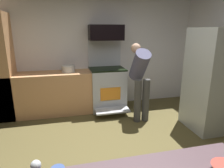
{
  "coord_description": "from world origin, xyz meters",
  "views": [
    {
      "loc": [
        -0.57,
        -2.25,
        1.78
      ],
      "look_at": [
        0.04,
        0.3,
        1.05
      ],
      "focal_mm": 31.46,
      "sensor_mm": 36.0,
      "label": 1
    }
  ],
  "objects_px": {
    "oven_range": "(107,87)",
    "wine_glass_mid": "(36,167)",
    "microwave": "(106,33)",
    "person_cook": "(140,76)",
    "stock_pot": "(68,69)",
    "refrigerator": "(216,80)"
  },
  "relations": [
    {
      "from": "oven_range",
      "to": "wine_glass_mid",
      "type": "bearing_deg",
      "value": -109.1
    },
    {
      "from": "person_cook",
      "to": "stock_pot",
      "type": "distance_m",
      "value": 1.53
    },
    {
      "from": "oven_range",
      "to": "microwave",
      "type": "distance_m",
      "value": 1.21
    },
    {
      "from": "refrigerator",
      "to": "person_cook",
      "type": "bearing_deg",
      "value": 150.13
    },
    {
      "from": "wine_glass_mid",
      "to": "microwave",
      "type": "bearing_deg",
      "value": 71.4
    },
    {
      "from": "microwave",
      "to": "wine_glass_mid",
      "type": "relative_size",
      "value": 4.63
    },
    {
      "from": "refrigerator",
      "to": "stock_pot",
      "type": "distance_m",
      "value": 2.89
    },
    {
      "from": "refrigerator",
      "to": "person_cook",
      "type": "xyz_separation_m",
      "value": [
        -1.18,
        0.68,
        -0.01
      ]
    },
    {
      "from": "person_cook",
      "to": "wine_glass_mid",
      "type": "distance_m",
      "value": 2.99
    },
    {
      "from": "refrigerator",
      "to": "stock_pot",
      "type": "relative_size",
      "value": 6.45
    },
    {
      "from": "microwave",
      "to": "person_cook",
      "type": "relative_size",
      "value": 0.49
    },
    {
      "from": "microwave",
      "to": "refrigerator",
      "type": "xyz_separation_m",
      "value": [
        1.7,
        -1.45,
        -0.81
      ]
    },
    {
      "from": "wine_glass_mid",
      "to": "oven_range",
      "type": "bearing_deg",
      "value": 70.9
    },
    {
      "from": "microwave",
      "to": "person_cook",
      "type": "height_order",
      "value": "microwave"
    },
    {
      "from": "refrigerator",
      "to": "wine_glass_mid",
      "type": "xyz_separation_m",
      "value": [
        -2.8,
        -1.83,
        0.11
      ]
    },
    {
      "from": "stock_pot",
      "to": "oven_range",
      "type": "bearing_deg",
      "value": -0.81
    },
    {
      "from": "refrigerator",
      "to": "person_cook",
      "type": "relative_size",
      "value": 1.2
    },
    {
      "from": "person_cook",
      "to": "stock_pot",
      "type": "xyz_separation_m",
      "value": [
        -1.36,
        0.69,
        0.07
      ]
    },
    {
      "from": "refrigerator",
      "to": "microwave",
      "type": "bearing_deg",
      "value": 139.53
    },
    {
      "from": "oven_range",
      "to": "stock_pot",
      "type": "xyz_separation_m",
      "value": [
        -0.85,
        0.01,
        0.46
      ]
    },
    {
      "from": "refrigerator",
      "to": "stock_pot",
      "type": "bearing_deg",
      "value": 151.72
    },
    {
      "from": "wine_glass_mid",
      "to": "stock_pot",
      "type": "xyz_separation_m",
      "value": [
        0.26,
        3.2,
        -0.04
      ]
    }
  ]
}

